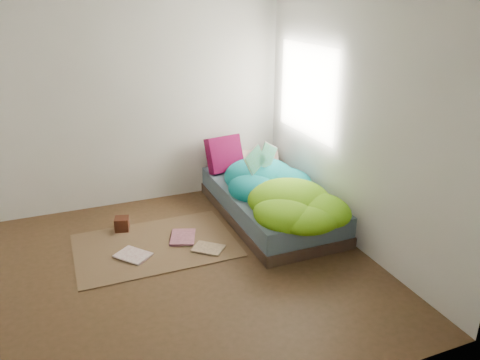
% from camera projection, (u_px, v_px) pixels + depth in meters
% --- Properties ---
extents(ground, '(3.50, 3.50, 0.00)m').
position_uv_depth(ground, '(184.00, 270.00, 4.38)').
color(ground, '#422F19').
rests_on(ground, ground).
extents(room_walls, '(3.54, 3.54, 2.62)m').
position_uv_depth(room_walls, '(177.00, 97.00, 3.79)').
color(room_walls, silver).
rests_on(room_walls, ground).
extents(bed, '(1.00, 2.00, 0.34)m').
position_uv_depth(bed, '(269.00, 203.00, 5.36)').
color(bed, '#3B2A20').
rests_on(bed, ground).
extents(duvet, '(0.96, 1.84, 0.34)m').
position_uv_depth(duvet, '(279.00, 183.00, 5.04)').
color(duvet, '#087482').
rests_on(duvet, bed).
extents(rug, '(1.60, 1.10, 0.01)m').
position_uv_depth(rug, '(156.00, 245.00, 4.80)').
color(rug, brown).
rests_on(rug, ground).
extents(pillow_floral, '(0.64, 0.54, 0.12)m').
position_uv_depth(pillow_floral, '(257.00, 161.00, 6.03)').
color(pillow_floral, beige).
rests_on(pillow_floral, bed).
extents(pillow_magenta, '(0.46, 0.21, 0.44)m').
position_uv_depth(pillow_magenta, '(224.00, 154.00, 5.79)').
color(pillow_magenta, '#480418').
rests_on(pillow_magenta, bed).
extents(open_book, '(0.42, 0.25, 0.26)m').
position_uv_depth(open_book, '(262.00, 149.00, 5.16)').
color(open_book, green).
rests_on(open_book, duvet).
extents(wooden_box, '(0.18, 0.18, 0.15)m').
position_uv_depth(wooden_box, '(122.00, 224.00, 5.07)').
color(wooden_box, '#37180C').
rests_on(wooden_box, rug).
extents(floor_book_a, '(0.39, 0.40, 0.02)m').
position_uv_depth(floor_book_a, '(125.00, 261.00, 4.48)').
color(floor_book_a, white).
rests_on(floor_book_a, rug).
extents(floor_book_b, '(0.36, 0.41, 0.03)m').
position_uv_depth(floor_book_b, '(171.00, 238.00, 4.90)').
color(floor_book_b, '#CB7594').
rests_on(floor_book_b, rug).
extents(floor_book_c, '(0.37, 0.36, 0.02)m').
position_uv_depth(floor_book_c, '(204.00, 254.00, 4.60)').
color(floor_book_c, tan).
rests_on(floor_book_c, rug).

